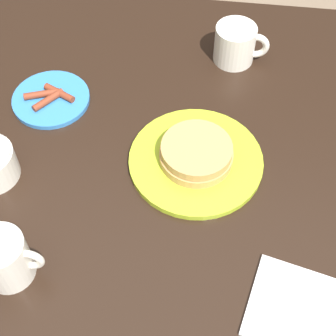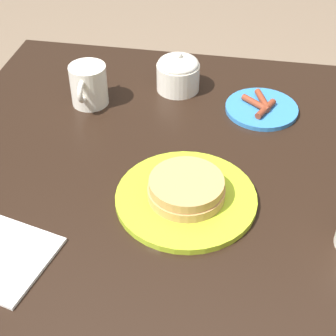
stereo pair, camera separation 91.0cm
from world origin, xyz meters
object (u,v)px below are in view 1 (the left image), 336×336
pancake_plate (196,157)px  creamer_pitcher (4,258)px  side_plate_bacon (51,99)px  coffee_mug (236,44)px  napkin (297,309)px

pancake_plate → creamer_pitcher: size_ratio=2.04×
side_plate_bacon → creamer_pitcher: (0.03, -0.37, 0.04)m
pancake_plate → creamer_pitcher: bearing=-137.0°
coffee_mug → napkin: size_ratio=0.67×
side_plate_bacon → creamer_pitcher: creamer_pitcher is taller
side_plate_bacon → coffee_mug: coffee_mug is taller
pancake_plate → coffee_mug: coffee_mug is taller
pancake_plate → side_plate_bacon: size_ratio=1.58×
creamer_pitcher → napkin: (0.45, -0.01, -0.04)m
coffee_mug → pancake_plate: bearing=-100.9°
side_plate_bacon → coffee_mug: size_ratio=1.35×
coffee_mug → creamer_pitcher: bearing=-121.1°
creamer_pitcher → pancake_plate: bearing=43.0°
napkin → coffee_mug: bearing=102.6°
coffee_mug → creamer_pitcher: 0.63m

